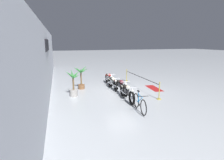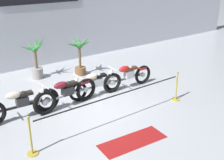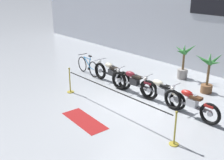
{
  "view_description": "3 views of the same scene",
  "coord_description": "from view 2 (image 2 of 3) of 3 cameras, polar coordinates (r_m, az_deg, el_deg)",
  "views": [
    {
      "loc": [
        -11.15,
        4.4,
        3.34
      ],
      "look_at": [
        0.71,
        0.72,
        0.62
      ],
      "focal_mm": 28.0,
      "sensor_mm": 36.0,
      "label": 1
    },
    {
      "loc": [
        -4.34,
        -6.93,
        4.23
      ],
      "look_at": [
        1.29,
        0.7,
        0.44
      ],
      "focal_mm": 45.0,
      "sensor_mm": 36.0,
      "label": 2
    },
    {
      "loc": [
        6.45,
        -7.07,
        4.49
      ],
      "look_at": [
        -1.49,
        0.16,
        0.47
      ],
      "focal_mm": 45.0,
      "sensor_mm": 36.0,
      "label": 3
    }
  ],
  "objects": [
    {
      "name": "ground_plane",
      "position": [
        9.2,
        -3.88,
        -5.6
      ],
      "size": [
        120.0,
        120.0,
        0.0
      ],
      "primitive_type": "plane",
      "color": "#B2B7BC"
    },
    {
      "name": "back_wall",
      "position": [
        12.99,
        -16.71,
        11.49
      ],
      "size": [
        28.0,
        0.29,
        4.2
      ],
      "color": "silver",
      "rests_on": "ground"
    },
    {
      "name": "motorcycle_cream_0",
      "position": [
        8.78,
        -18.07,
        -4.65
      ],
      "size": [
        2.42,
        0.62,
        0.97
      ],
      "color": "black",
      "rests_on": "ground"
    },
    {
      "name": "motorcycle_maroon_1",
      "position": [
        9.15,
        -9.35,
        -2.69
      ],
      "size": [
        2.33,
        0.62,
        0.97
      ],
      "color": "black",
      "rests_on": "ground"
    },
    {
      "name": "motorcycle_cream_2",
      "position": [
        9.85,
        -3.25,
        -0.73
      ],
      "size": [
        2.15,
        0.62,
        0.92
      ],
      "color": "black",
      "rests_on": "ground"
    },
    {
      "name": "motorcycle_red_3",
      "position": [
        10.49,
        3.22,
        0.8
      ],
      "size": [
        2.21,
        0.62,
        0.95
      ],
      "color": "black",
      "rests_on": "ground"
    },
    {
      "name": "potted_palm_left_of_row",
      "position": [
        11.77,
        -6.57,
        4.98
      ],
      "size": [
        1.15,
        1.04,
        1.73
      ],
      "color": "brown",
      "rests_on": "ground"
    },
    {
      "name": "potted_palm_right_of_row",
      "position": [
        11.74,
        -15.16,
        3.95
      ],
      "size": [
        1.16,
        0.98,
        1.7
      ],
      "color": "gray",
      "rests_on": "ground"
    },
    {
      "name": "stanchion_far_left",
      "position": [
        7.5,
        -5.92,
        -6.76
      ],
      "size": [
        5.17,
        0.28,
        1.05
      ],
      "color": "gold",
      "rests_on": "ground"
    },
    {
      "name": "stanchion_mid_left",
      "position": [
        9.8,
        12.91,
        -2.05
      ],
      "size": [
        0.28,
        0.28,
        1.05
      ],
      "color": "gold",
      "rests_on": "ground"
    },
    {
      "name": "floor_banner",
      "position": [
        7.55,
        4.21,
        -12.29
      ],
      "size": [
        1.9,
        0.83,
        0.01
      ],
      "primitive_type": "cube",
      "rotation": [
        0.0,
        0.0,
        -0.08
      ],
      "color": "maroon",
      "rests_on": "ground"
    }
  ]
}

